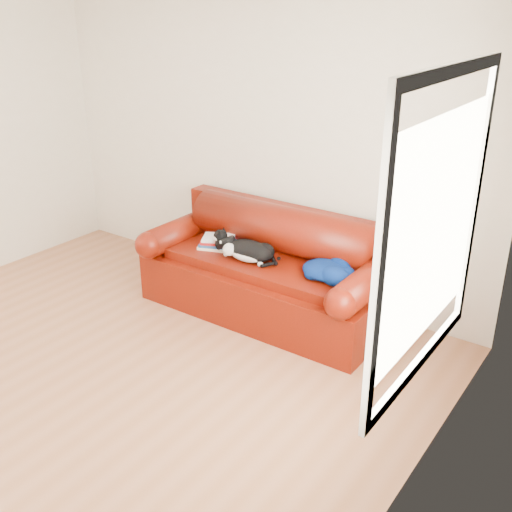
{
  "coord_description": "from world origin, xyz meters",
  "views": [
    {
      "loc": [
        3.06,
        -2.3,
        2.49
      ],
      "look_at": [
        0.47,
        1.35,
        0.57
      ],
      "focal_mm": 42.0,
      "sensor_mm": 36.0,
      "label": 1
    }
  ],
  "objects_px": {
    "book_stack": "(218,242)",
    "blanket": "(328,270)",
    "cat": "(248,251)",
    "sofa_base": "(266,286)"
  },
  "relations": [
    {
      "from": "sofa_base",
      "to": "blanket",
      "type": "xyz_separation_m",
      "value": [
        0.6,
        -0.03,
        0.32
      ]
    },
    {
      "from": "sofa_base",
      "to": "cat",
      "type": "distance_m",
      "value": 0.38
    },
    {
      "from": "cat",
      "to": "blanket",
      "type": "distance_m",
      "value": 0.7
    },
    {
      "from": "sofa_base",
      "to": "blanket",
      "type": "distance_m",
      "value": 0.68
    },
    {
      "from": "sofa_base",
      "to": "book_stack",
      "type": "relative_size",
      "value": 6.03
    },
    {
      "from": "book_stack",
      "to": "cat",
      "type": "bearing_deg",
      "value": -11.78
    },
    {
      "from": "sofa_base",
      "to": "blanket",
      "type": "bearing_deg",
      "value": -2.69
    },
    {
      "from": "book_stack",
      "to": "cat",
      "type": "height_order",
      "value": "cat"
    },
    {
      "from": "book_stack",
      "to": "blanket",
      "type": "height_order",
      "value": "blanket"
    },
    {
      "from": "book_stack",
      "to": "blanket",
      "type": "distance_m",
      "value": 1.08
    }
  ]
}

